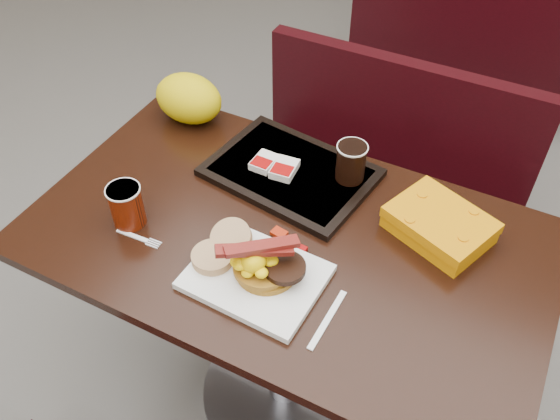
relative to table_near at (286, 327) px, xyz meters
The scene contains 22 objects.
floor 0.38m from the table_near, ahead, with size 6.00×7.00×0.01m, color slate.
table_near is the anchor object (origin of this frame).
bench_near_n 0.70m from the table_near, 90.00° to the left, with size 1.00×0.46×0.72m, color black, non-canonical shape.
bench_far_s 1.90m from the table_near, 90.00° to the left, with size 1.00×0.46×0.72m, color black, non-canonical shape.
platter 0.41m from the table_near, 90.32° to the right, with size 0.28×0.22×0.02m, color white.
pancake_stack 0.43m from the table_near, 82.77° to the right, with size 0.13×0.13×0.03m, color #9E6B1A.
sausage_patty 0.45m from the table_near, 65.01° to the right, with size 0.09×0.09×0.01m, color black.
scrambled_eggs 0.47m from the table_near, 89.35° to the right, with size 0.09×0.08×0.05m, color #FFEC05.
bacon_strips 0.50m from the table_near, 89.91° to the right, with size 0.16×0.07×0.01m, color #44040A, non-canonical shape.
muffin_bottom 0.44m from the table_near, 123.55° to the right, with size 0.09×0.09×0.02m, color tan.
muffin_top 0.43m from the table_near, 132.61° to the right, with size 0.09×0.09×0.02m, color tan.
coffee_cup_near 0.57m from the table_near, 159.16° to the right, with size 0.08×0.08×0.11m, color #8D1E05.
fork 0.52m from the table_near, 152.07° to the right, with size 0.12×0.02×0.00m, color white, non-canonical shape.
knife 0.45m from the table_near, 43.78° to the right, with size 0.16×0.01×0.00m, color white.
condiment_syrup 0.38m from the table_near, 157.49° to the right, with size 0.04×0.03×0.01m, color #9F1D06.
condiment_ketchup 0.38m from the table_near, 40.32° to the right, with size 0.04×0.03×0.01m, color #8C0504.
tray 0.44m from the table_near, 114.30° to the left, with size 0.40×0.29×0.02m, color black.
hashbrown_sleeve_left 0.47m from the table_near, 131.33° to the left, with size 0.05×0.07×0.02m, color silver.
hashbrown_sleeve_right 0.45m from the table_near, 118.71° to the left, with size 0.06×0.08×0.02m, color silver.
coffee_cup_far 0.50m from the table_near, 75.78° to the left, with size 0.07×0.07×0.10m, color black.
clamshell 0.53m from the table_near, 27.95° to the left, with size 0.22×0.17×0.06m, color #D07B03.
paper_bag 0.69m from the table_near, 148.13° to the left, with size 0.20×0.14×0.14m, color #D2BA07.
Camera 1 is at (0.41, -0.84, 1.76)m, focal length 38.10 mm.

